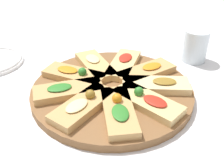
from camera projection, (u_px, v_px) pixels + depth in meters
ground_plane at (112, 94)px, 0.71m from camera, size 3.00×3.00×0.00m
serving_board at (112, 90)px, 0.71m from camera, size 0.43×0.43×0.02m
focaccia_slice_0 at (156, 85)px, 0.69m from camera, size 0.12×0.19×0.03m
focaccia_slice_1 at (146, 72)px, 0.75m from camera, size 0.12×0.19×0.03m
focaccia_slice_2 at (124, 64)px, 0.79m from camera, size 0.19×0.15×0.03m
focaccia_slice_3 at (95, 65)px, 0.79m from camera, size 0.19×0.10×0.03m
focaccia_slice_4 at (75, 75)px, 0.74m from camera, size 0.16×0.18×0.04m
focaccia_slice_5 at (68, 91)px, 0.67m from camera, size 0.07×0.18×0.03m
focaccia_slice_6 at (83, 105)px, 0.62m from camera, size 0.16×0.18×0.04m
focaccia_slice_7 at (119, 110)px, 0.60m from camera, size 0.18×0.09×0.04m
focaccia_slice_8 at (147, 101)px, 0.63m from camera, size 0.19×0.15×0.04m
water_glass at (195, 46)px, 0.85m from camera, size 0.08×0.08×0.10m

